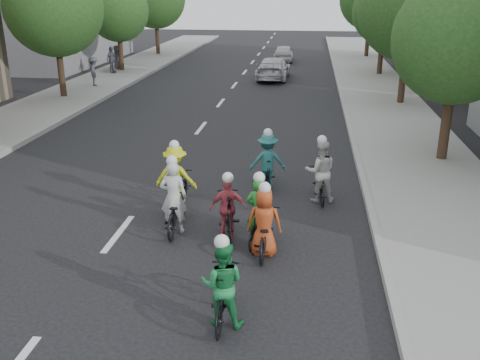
% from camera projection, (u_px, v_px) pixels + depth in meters
% --- Properties ---
extents(ground, '(120.00, 120.00, 0.00)m').
position_uv_depth(ground, '(118.00, 234.00, 12.68)').
color(ground, black).
rests_on(ground, ground).
extents(sidewalk_left, '(4.00, 80.00, 0.15)m').
position_uv_depth(sidewalk_left, '(18.00, 120.00, 22.92)').
color(sidewalk_left, gray).
rests_on(sidewalk_left, ground).
extents(curb_left, '(0.18, 80.00, 0.18)m').
position_uv_depth(curb_left, '(61.00, 121.00, 22.68)').
color(curb_left, '#999993').
rests_on(curb_left, ground).
extents(sidewalk_right, '(4.00, 80.00, 0.15)m').
position_uv_depth(sidewalk_right, '(401.00, 133.00, 21.00)').
color(sidewalk_right, gray).
rests_on(sidewalk_right, ground).
extents(curb_right, '(0.18, 80.00, 0.18)m').
position_uv_depth(curb_right, '(350.00, 131.00, 21.23)').
color(curb_right, '#999993').
rests_on(curb_right, ground).
extents(bldg_sw, '(10.00, 14.00, 8.00)m').
position_uv_depth(bldg_sw, '(34.00, 7.00, 39.29)').
color(bldg_sw, slate).
rests_on(bldg_sw, ground).
extents(tree_l_3, '(4.80, 4.80, 6.93)m').
position_uv_depth(tree_l_3, '(54.00, 7.00, 26.07)').
color(tree_l_3, black).
rests_on(tree_l_3, ground).
extents(tree_l_4, '(4.00, 4.00, 5.97)m').
position_uv_depth(tree_l_4, '(118.00, 11.00, 34.64)').
color(tree_l_4, black).
rests_on(tree_l_4, ground).
extents(tree_r_0, '(4.00, 4.00, 5.97)m').
position_uv_depth(tree_r_0, '(457.00, 40.00, 16.40)').
color(tree_r_0, black).
rests_on(tree_r_0, ground).
extents(tree_r_1, '(4.80, 4.80, 6.93)m').
position_uv_depth(tree_r_1, '(410.00, 8.00, 24.59)').
color(tree_r_1, black).
rests_on(tree_r_1, ground).
extents(tree_r_2, '(4.00, 4.00, 5.97)m').
position_uv_depth(tree_r_2, '(385.00, 12.00, 33.16)').
color(tree_r_2, black).
rests_on(tree_r_2, ground).
extents(cyclist_0, '(0.74, 1.88, 1.90)m').
position_uv_depth(cyclist_0, '(175.00, 207.00, 12.66)').
color(cyclist_0, black).
rests_on(cyclist_0, ground).
extents(cyclist_1, '(0.76, 1.71, 1.71)m').
position_uv_depth(cyclist_1, '(223.00, 289.00, 9.16)').
color(cyclist_1, black).
rests_on(cyclist_1, ground).
extents(cyclist_2, '(1.13, 1.72, 1.85)m').
position_uv_depth(cyclist_2, '(176.00, 183.00, 13.98)').
color(cyclist_2, black).
rests_on(cyclist_2, ground).
extents(cyclist_3, '(0.89, 1.81, 1.59)m').
position_uv_depth(cyclist_3, '(229.00, 211.00, 12.42)').
color(cyclist_3, black).
rests_on(cyclist_3, ground).
extents(cyclist_4, '(0.76, 1.74, 1.69)m').
position_uv_depth(cyclist_4, '(264.00, 229.00, 11.58)').
color(cyclist_4, black).
rests_on(cyclist_4, ground).
extents(cyclist_5, '(0.72, 1.55, 1.76)m').
position_uv_depth(cyclist_5, '(259.00, 219.00, 11.98)').
color(cyclist_5, black).
rests_on(cyclist_5, ground).
extents(cyclist_6, '(0.90, 1.66, 1.85)m').
position_uv_depth(cyclist_6, '(320.00, 177.00, 14.43)').
color(cyclist_6, black).
rests_on(cyclist_6, ground).
extents(cyclist_7, '(1.15, 1.55, 1.78)m').
position_uv_depth(cyclist_7, '(267.00, 165.00, 15.31)').
color(cyclist_7, black).
rests_on(cyclist_7, ground).
extents(follow_car_lead, '(2.03, 4.67, 1.34)m').
position_uv_depth(follow_car_lead, '(273.00, 68.00, 33.09)').
color(follow_car_lead, '#B7B7BC').
rests_on(follow_car_lead, ground).
extents(follow_car_trail, '(1.55, 3.70, 1.25)m').
position_uv_depth(follow_car_trail, '(284.00, 53.00, 40.73)').
color(follow_car_trail, silver).
rests_on(follow_car_trail, ground).
extents(spectator_0, '(0.96, 1.20, 1.63)m').
position_uv_depth(spectator_0, '(94.00, 71.00, 30.02)').
color(spectator_0, '#494955').
rests_on(spectator_0, sidewalk_left).
extents(spectator_1, '(0.62, 1.05, 1.68)m').
position_uv_depth(spectator_1, '(112.00, 60.00, 34.47)').
color(spectator_1, '#545662').
rests_on(spectator_1, sidewalk_left).
extents(spectator_2, '(0.72, 0.88, 1.56)m').
position_uv_depth(spectator_2, '(117.00, 57.00, 36.14)').
color(spectator_2, '#45444F').
rests_on(spectator_2, sidewalk_left).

